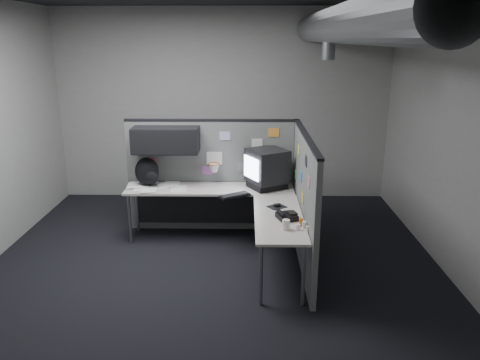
{
  "coord_description": "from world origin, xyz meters",
  "views": [
    {
      "loc": [
        0.41,
        -5.13,
        2.71
      ],
      "look_at": [
        0.33,
        0.35,
        1.04
      ],
      "focal_mm": 35.0,
      "sensor_mm": 36.0,
      "label": 1
    }
  ],
  "objects_px": {
    "monitor": "(267,168)",
    "keyboard": "(235,196)",
    "desk": "(227,203)",
    "phone": "(286,216)",
    "backpack": "(147,172)"
  },
  "relations": [
    {
      "from": "phone",
      "to": "backpack",
      "type": "bearing_deg",
      "value": 137.89
    },
    {
      "from": "monitor",
      "to": "keyboard",
      "type": "height_order",
      "value": "monitor"
    },
    {
      "from": "keyboard",
      "to": "backpack",
      "type": "bearing_deg",
      "value": 171.59
    },
    {
      "from": "desk",
      "to": "monitor",
      "type": "distance_m",
      "value": 0.73
    },
    {
      "from": "desk",
      "to": "keyboard",
      "type": "xyz_separation_m",
      "value": [
        0.11,
        -0.09,
        0.13
      ]
    },
    {
      "from": "keyboard",
      "to": "phone",
      "type": "relative_size",
      "value": 1.57
    },
    {
      "from": "keyboard",
      "to": "monitor",
      "type": "bearing_deg",
      "value": 54.64
    },
    {
      "from": "desk",
      "to": "monitor",
      "type": "relative_size",
      "value": 3.61
    },
    {
      "from": "monitor",
      "to": "phone",
      "type": "bearing_deg",
      "value": -65.74
    },
    {
      "from": "keyboard",
      "to": "phone",
      "type": "distance_m",
      "value": 0.98
    },
    {
      "from": "desk",
      "to": "keyboard",
      "type": "bearing_deg",
      "value": -41.08
    },
    {
      "from": "desk",
      "to": "monitor",
      "type": "bearing_deg",
      "value": 29.73
    },
    {
      "from": "monitor",
      "to": "keyboard",
      "type": "bearing_deg",
      "value": -121.69
    },
    {
      "from": "keyboard",
      "to": "backpack",
      "type": "relative_size",
      "value": 1.06
    },
    {
      "from": "desk",
      "to": "keyboard",
      "type": "distance_m",
      "value": 0.19
    }
  ]
}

